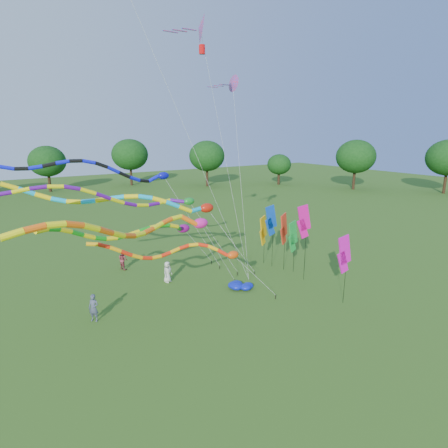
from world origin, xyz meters
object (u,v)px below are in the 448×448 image
person_b (94,308)px  person_a (167,272)px  blue_nylon_heap (240,288)px  tube_kite_orange (150,226)px  tube_kite_red (185,252)px  person_c (123,260)px

person_b → person_a: bearing=71.7°
person_b → blue_nylon_heap: bearing=38.7°
tube_kite_orange → person_b: tube_kite_orange is taller
tube_kite_red → person_c: 9.77m
tube_kite_red → person_a: 5.92m
person_b → person_c: person_b is taller
tube_kite_red → blue_nylon_heap: (4.62, 0.90, -3.65)m
tube_kite_red → tube_kite_orange: (-2.25, -0.56, 1.99)m
tube_kite_orange → blue_nylon_heap: tube_kite_orange is taller
blue_nylon_heap → person_c: (-5.48, 8.34, 0.59)m
tube_kite_red → person_b: (-4.93, 1.94, -3.03)m
person_a → blue_nylon_heap: bearing=-76.2°
person_b → tube_kite_red: bearing=23.4°
person_a → tube_kite_orange: bearing=-148.4°
blue_nylon_heap → person_c: 10.00m
blue_nylon_heap → person_b: size_ratio=0.97×
person_a → person_b: bearing=179.1°
tube_kite_orange → person_c: size_ratio=8.66×
tube_kite_red → person_c: size_ratio=6.86×
tube_kite_red → person_b: tube_kite_red is taller
person_b → person_c: 8.36m
person_a → person_c: bearing=86.0°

